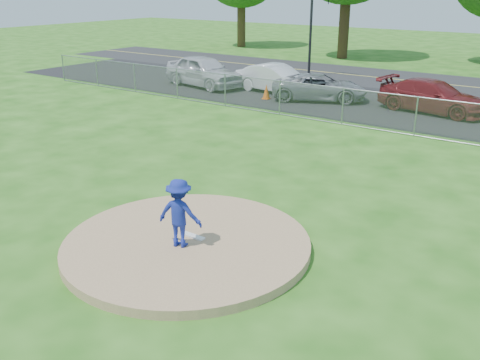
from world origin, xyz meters
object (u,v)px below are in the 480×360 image
Objects in this scene: traffic_signal_left at (315,20)px; parked_car_gray at (319,87)px; traffic_cone at (266,92)px; parked_car_white at (276,79)px; parked_car_darkred at (433,96)px; parked_car_silver at (204,71)px; pitcher at (180,213)px.

parked_car_gray is (3.72, -6.20, -2.71)m from traffic_signal_left.
traffic_cone is 1.83m from parked_car_white.
parked_car_darkred is at bearing 13.73° from traffic_cone.
traffic_signal_left reaches higher than parked_car_silver.
pitcher is at bearing -63.47° from traffic_cone.
traffic_cone is 0.15× the size of parked_car_darkred.
traffic_signal_left is 7.79m from parked_car_silver.
traffic_signal_left is at bearing 15.27° from parked_car_white.
parked_car_gray reaches higher than traffic_cone.
parked_car_white reaches higher than parked_car_gray.
pitcher is at bearing -148.27° from parked_car_white.
parked_car_white is (-0.51, 1.72, 0.37)m from traffic_cone.
traffic_signal_left is at bearing -15.38° from parked_car_silver.
parked_car_darkred reaches higher than parked_car_gray.
parked_car_white is 0.90× the size of parked_car_darkred.
parked_car_white is 8.15m from parked_car_darkred.
traffic_signal_left is 6.39m from parked_car_white.
traffic_signal_left is 24.06m from pitcher.
parked_car_silver is at bearing 68.54° from parked_car_gray.
traffic_signal_left reaches higher than parked_car_darkred.
pitcher is 16.84m from parked_car_gray.
pitcher is at bearing 172.86° from parked_car_gray.
parked_car_white is 2.84m from parked_car_gray.
parked_car_gray is (7.01, 0.40, -0.21)m from parked_car_silver.
parked_car_gray is at bearing -59.06° from traffic_signal_left.
pitcher reaches higher than parked_car_gray.
pitcher reaches higher than parked_car_white.
parked_car_silver reaches higher than parked_car_white.
parked_car_white reaches higher than parked_car_darkred.
parked_car_silver is at bearing -68.32° from pitcher.
parked_car_white is at bearing -80.90° from traffic_signal_left.
parked_car_silver is 1.09× the size of parked_car_gray.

